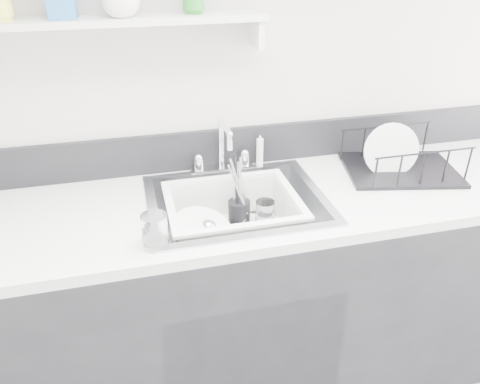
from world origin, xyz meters
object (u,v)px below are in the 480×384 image
object	(u,v)px
counter_run	(237,297)
sink	(237,221)
dish_rack	(403,154)
wash_tub	(233,219)

from	to	relation	value
counter_run	sink	size ratio (longest dim) A/B	5.00
counter_run	dish_rack	distance (m)	0.89
sink	wash_tub	bearing A→B (deg)	-151.95
sink	counter_run	bearing A→B (deg)	0.00
sink	dish_rack	size ratio (longest dim) A/B	1.47
sink	wash_tub	size ratio (longest dim) A/B	1.34
sink	dish_rack	distance (m)	0.72
sink	dish_rack	world-z (taller)	dish_rack
counter_run	dish_rack	xyz separation A→B (m)	(0.70, 0.07, 0.54)
counter_run	wash_tub	xyz separation A→B (m)	(-0.02, -0.01, 0.39)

